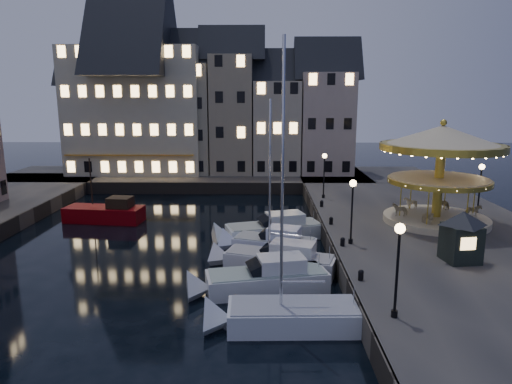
{
  "coord_description": "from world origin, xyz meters",
  "views": [
    {
      "loc": [
        1.53,
        -27.16,
        10.58
      ],
      "look_at": [
        1.0,
        8.0,
        3.2
      ],
      "focal_mm": 32.0,
      "sensor_mm": 36.0,
      "label": 1
    }
  ],
  "objects_px": {
    "bollard_b": "(343,241)",
    "motorboat_c": "(273,260)",
    "motorboat_b": "(260,280)",
    "red_fishing_boat": "(106,214)",
    "streetlamp_b": "(352,202)",
    "carousel": "(441,156)",
    "streetlamp_a": "(398,257)",
    "ticket_kiosk": "(462,228)",
    "bollard_c": "(331,220)",
    "bollard_d": "(322,203)",
    "streetlamp_d": "(480,182)",
    "motorboat_d": "(268,244)",
    "motorboat_a": "(282,317)",
    "bollard_a": "(361,275)",
    "streetlamp_c": "(324,169)",
    "motorboat_e": "(269,231)"
  },
  "relations": [
    {
      "from": "bollard_b",
      "to": "bollard_d",
      "type": "height_order",
      "value": "same"
    },
    {
      "from": "streetlamp_b",
      "to": "bollard_c",
      "type": "height_order",
      "value": "streetlamp_b"
    },
    {
      "from": "streetlamp_a",
      "to": "motorboat_d",
      "type": "xyz_separation_m",
      "value": [
        -5.26,
        11.72,
        -3.38
      ]
    },
    {
      "from": "ticket_kiosk",
      "to": "streetlamp_c",
      "type": "bearing_deg",
      "value": 108.83
    },
    {
      "from": "streetlamp_a",
      "to": "motorboat_c",
      "type": "distance_m",
      "value": 10.44
    },
    {
      "from": "streetlamp_a",
      "to": "streetlamp_d",
      "type": "bearing_deg",
      "value": 56.39
    },
    {
      "from": "bollard_b",
      "to": "motorboat_a",
      "type": "height_order",
      "value": "motorboat_a"
    },
    {
      "from": "bollard_a",
      "to": "ticket_kiosk",
      "type": "bearing_deg",
      "value": 24.72
    },
    {
      "from": "bollard_a",
      "to": "ticket_kiosk",
      "type": "distance_m",
      "value": 7.1
    },
    {
      "from": "motorboat_e",
      "to": "ticket_kiosk",
      "type": "relative_size",
      "value": 2.45
    },
    {
      "from": "motorboat_b",
      "to": "red_fishing_boat",
      "type": "height_order",
      "value": "red_fishing_boat"
    },
    {
      "from": "motorboat_d",
      "to": "bollard_b",
      "type": "bearing_deg",
      "value": -25.47
    },
    {
      "from": "streetlamp_c",
      "to": "ticket_kiosk",
      "type": "relative_size",
      "value": 1.24
    },
    {
      "from": "streetlamp_a",
      "to": "streetlamp_d",
      "type": "distance_m",
      "value": 20.41
    },
    {
      "from": "bollard_c",
      "to": "ticket_kiosk",
      "type": "xyz_separation_m",
      "value": [
        6.27,
        -7.62,
        1.69
      ]
    },
    {
      "from": "streetlamp_b",
      "to": "streetlamp_d",
      "type": "bearing_deg",
      "value": 31.78
    },
    {
      "from": "motorboat_d",
      "to": "ticket_kiosk",
      "type": "relative_size",
      "value": 1.97
    },
    {
      "from": "streetlamp_a",
      "to": "ticket_kiosk",
      "type": "xyz_separation_m",
      "value": [
        5.67,
        6.88,
        -0.72
      ]
    },
    {
      "from": "streetlamp_d",
      "to": "ticket_kiosk",
      "type": "xyz_separation_m",
      "value": [
        -5.63,
        -10.12,
        -0.72
      ]
    },
    {
      "from": "motorboat_b",
      "to": "ticket_kiosk",
      "type": "distance_m",
      "value": 11.88
    },
    {
      "from": "bollard_b",
      "to": "ticket_kiosk",
      "type": "xyz_separation_m",
      "value": [
        6.27,
        -2.62,
        1.69
      ]
    },
    {
      "from": "red_fishing_boat",
      "to": "ticket_kiosk",
      "type": "bearing_deg",
      "value": -27.18
    },
    {
      "from": "streetlamp_b",
      "to": "bollard_c",
      "type": "distance_m",
      "value": 5.14
    },
    {
      "from": "bollard_a",
      "to": "red_fishing_boat",
      "type": "relative_size",
      "value": 0.08
    },
    {
      "from": "motorboat_c",
      "to": "motorboat_a",
      "type": "bearing_deg",
      "value": -88.21
    },
    {
      "from": "bollard_d",
      "to": "ticket_kiosk",
      "type": "xyz_separation_m",
      "value": [
        6.27,
        -13.12,
        1.69
      ]
    },
    {
      "from": "streetlamp_a",
      "to": "bollard_b",
      "type": "bearing_deg",
      "value": 93.61
    },
    {
      "from": "streetlamp_a",
      "to": "red_fishing_boat",
      "type": "xyz_separation_m",
      "value": [
        -19.16,
        19.63,
        -3.33
      ]
    },
    {
      "from": "streetlamp_d",
      "to": "motorboat_b",
      "type": "height_order",
      "value": "streetlamp_d"
    },
    {
      "from": "bollard_c",
      "to": "bollard_d",
      "type": "xyz_separation_m",
      "value": [
        0.0,
        5.5,
        0.0
      ]
    },
    {
      "from": "bollard_c",
      "to": "bollard_d",
      "type": "distance_m",
      "value": 5.5
    },
    {
      "from": "motorboat_a",
      "to": "bollard_d",
      "type": "bearing_deg",
      "value": 77.35
    },
    {
      "from": "streetlamp_b",
      "to": "motorboat_c",
      "type": "xyz_separation_m",
      "value": [
        -5.0,
        -1.47,
        -3.34
      ]
    },
    {
      "from": "streetlamp_a",
      "to": "bollard_d",
      "type": "xyz_separation_m",
      "value": [
        -0.6,
        20.0,
        -2.41
      ]
    },
    {
      "from": "streetlamp_c",
      "to": "ticket_kiosk",
      "type": "height_order",
      "value": "streetlamp_c"
    },
    {
      "from": "streetlamp_c",
      "to": "motorboat_a",
      "type": "relative_size",
      "value": 0.35
    },
    {
      "from": "red_fishing_boat",
      "to": "motorboat_d",
      "type": "bearing_deg",
      "value": -29.65
    },
    {
      "from": "motorboat_a",
      "to": "red_fishing_boat",
      "type": "xyz_separation_m",
      "value": [
        -14.39,
        18.24,
        0.15
      ]
    },
    {
      "from": "streetlamp_d",
      "to": "red_fishing_boat",
      "type": "height_order",
      "value": "red_fishing_boat"
    },
    {
      "from": "streetlamp_a",
      "to": "streetlamp_d",
      "type": "height_order",
      "value": "same"
    },
    {
      "from": "bollard_a",
      "to": "streetlamp_d",
      "type": "bearing_deg",
      "value": 47.53
    },
    {
      "from": "bollard_a",
      "to": "ticket_kiosk",
      "type": "xyz_separation_m",
      "value": [
        6.27,
        2.88,
        1.69
      ]
    },
    {
      "from": "streetlamp_a",
      "to": "bollard_b",
      "type": "relative_size",
      "value": 7.32
    },
    {
      "from": "carousel",
      "to": "bollard_a",
      "type": "bearing_deg",
      "value": -125.51
    },
    {
      "from": "bollard_a",
      "to": "bollard_b",
      "type": "bearing_deg",
      "value": 90.0
    },
    {
      "from": "streetlamp_b",
      "to": "carousel",
      "type": "bearing_deg",
      "value": 34.99
    },
    {
      "from": "motorboat_b",
      "to": "motorboat_c",
      "type": "height_order",
      "value": "motorboat_c"
    },
    {
      "from": "bollard_b",
      "to": "motorboat_c",
      "type": "distance_m",
      "value": 4.6
    },
    {
      "from": "streetlamp_d",
      "to": "bollard_c",
      "type": "relative_size",
      "value": 7.32
    },
    {
      "from": "bollard_a",
      "to": "bollard_b",
      "type": "distance_m",
      "value": 5.5
    }
  ]
}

